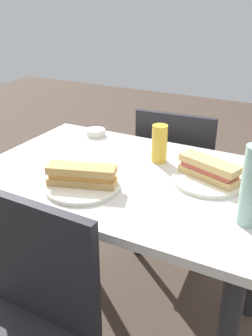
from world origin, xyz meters
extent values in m
plane|color=#47382D|center=(0.00, 0.00, 0.00)|extent=(8.00, 8.00, 0.00)
cube|color=beige|center=(0.00, 0.00, 0.72)|extent=(1.08, 0.73, 0.03)
cylinder|color=#262628|center=(-0.48, 0.31, 0.35)|extent=(0.06, 0.06, 0.71)
cube|color=black|center=(0.00, 0.65, 0.43)|extent=(0.43, 0.43, 0.02)
cube|color=black|center=(0.01, 0.46, 0.64)|extent=(0.38, 0.06, 0.40)
cylinder|color=black|center=(0.17, 0.84, 0.21)|extent=(0.04, 0.04, 0.42)
cylinder|color=black|center=(-0.19, 0.81, 0.21)|extent=(0.04, 0.04, 0.42)
cylinder|color=black|center=(0.19, 0.48, 0.21)|extent=(0.04, 0.04, 0.42)
cylinder|color=black|center=(-0.17, 0.45, 0.21)|extent=(0.04, 0.04, 0.42)
cube|color=black|center=(-0.03, -0.46, 0.64)|extent=(0.38, 0.04, 0.40)
cylinder|color=silver|center=(-0.08, -0.17, 0.75)|extent=(0.25, 0.25, 0.01)
cube|color=tan|center=(-0.08, -0.17, 0.77)|extent=(0.24, 0.14, 0.02)
cube|color=#CC8438|center=(-0.08, -0.17, 0.79)|extent=(0.22, 0.13, 0.02)
cube|color=tan|center=(-0.08, -0.17, 0.81)|extent=(0.24, 0.14, 0.02)
cube|color=silver|center=(-0.06, -0.10, 0.76)|extent=(0.09, 0.06, 0.00)
cube|color=#59331E|center=(-0.14, -0.14, 0.76)|extent=(0.07, 0.05, 0.01)
cylinder|color=silver|center=(0.29, 0.07, 0.75)|extent=(0.25, 0.25, 0.01)
cube|color=tan|center=(0.29, 0.07, 0.77)|extent=(0.23, 0.14, 0.02)
cube|color=#B74C3D|center=(0.29, 0.07, 0.79)|extent=(0.21, 0.13, 0.02)
cube|color=tan|center=(0.29, 0.07, 0.81)|extent=(0.23, 0.14, 0.02)
cube|color=silver|center=(0.34, 0.11, 0.76)|extent=(0.10, 0.04, 0.00)
cube|color=#59331E|center=(0.26, 0.14, 0.76)|extent=(0.08, 0.04, 0.01)
cylinder|color=#99C6B7|center=(0.46, -0.13, 0.86)|extent=(0.06, 0.06, 0.24)
cylinder|color=gold|center=(0.06, 0.16, 0.81)|extent=(0.06, 0.06, 0.15)
cylinder|color=silver|center=(-0.31, 0.29, 0.75)|extent=(0.09, 0.09, 0.03)
camera|label=1|loc=(0.58, -1.10, 1.34)|focal=40.12mm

